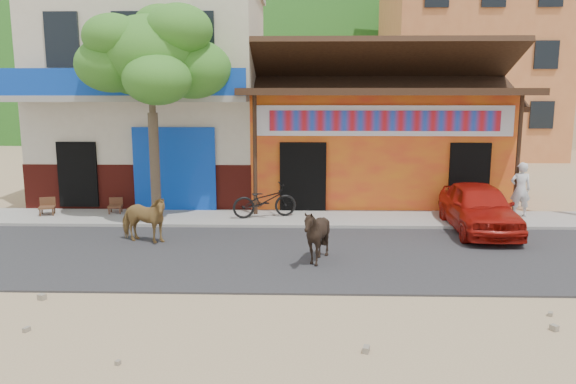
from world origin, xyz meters
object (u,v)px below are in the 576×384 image
(red_car, at_px, (479,207))
(scooter, at_px, (265,200))
(cafe_chair_left, at_px, (115,199))
(cow_dark, at_px, (316,235))
(tree, at_px, (153,113))
(pedestrian, at_px, (520,190))
(cow_tan, at_px, (143,219))
(cafe_chair_right, at_px, (46,199))

(red_car, distance_m, scooter, 5.88)
(scooter, relative_size, cafe_chair_left, 2.21)
(red_car, height_order, scooter, red_car)
(cow_dark, bearing_deg, tree, -161.14)
(pedestrian, bearing_deg, cafe_chair_left, 3.67)
(cow_tan, bearing_deg, red_car, -64.50)
(cow_tan, relative_size, red_car, 0.37)
(cow_tan, height_order, cafe_chair_left, cow_tan)
(tree, relative_size, red_car, 1.58)
(cow_dark, xyz_separation_m, pedestrian, (5.99, 4.43, 0.25))
(tree, height_order, cafe_chair_left, tree)
(cow_tan, xyz_separation_m, cafe_chair_right, (-3.62, 2.63, -0.04))
(tree, bearing_deg, scooter, 3.05)
(scooter, bearing_deg, tree, 75.96)
(red_car, xyz_separation_m, cafe_chair_left, (-10.26, 1.58, -0.15))
(scooter, height_order, cafe_chair_left, scooter)
(cow_dark, xyz_separation_m, cafe_chair_left, (-5.90, 4.52, -0.12))
(scooter, xyz_separation_m, cafe_chair_right, (-6.42, 0.11, -0.02))
(cafe_chair_right, bearing_deg, scooter, -17.51)
(red_car, bearing_deg, cafe_chair_left, 172.47)
(pedestrian, distance_m, cafe_chair_left, 11.90)
(tree, relative_size, cow_tan, 4.31)
(tree, bearing_deg, cafe_chair_left, 157.46)
(tree, distance_m, scooter, 3.99)
(cafe_chair_left, bearing_deg, tree, -31.35)
(cow_dark, distance_m, pedestrian, 7.46)
(cow_dark, height_order, pedestrian, pedestrian)
(tree, distance_m, pedestrian, 10.74)
(cow_dark, height_order, cafe_chair_left, cow_dark)
(pedestrian, height_order, cafe_chair_right, pedestrian)
(cafe_chair_right, bearing_deg, cow_dark, -44.87)
(pedestrian, bearing_deg, scooter, 6.62)
(tree, distance_m, cow_dark, 6.47)
(cow_dark, height_order, cafe_chair_right, cow_dark)
(cow_dark, relative_size, cafe_chair_right, 1.32)
(cow_tan, height_order, scooter, cow_tan)
(cafe_chair_right, bearing_deg, red_car, -22.52)
(tree, xyz_separation_m, red_car, (8.86, -1.00, -2.43))
(tree, relative_size, scooter, 3.22)
(tree, distance_m, cafe_chair_left, 2.99)
(cow_tan, xyz_separation_m, cow_dark, (4.21, -1.58, 0.03))
(tree, height_order, cow_tan, tree)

